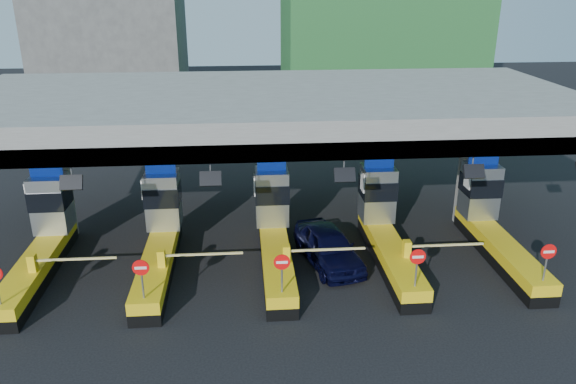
{
  "coord_description": "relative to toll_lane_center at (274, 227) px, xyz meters",
  "views": [
    {
      "loc": [
        -1.27,
        -22.53,
        11.79
      ],
      "look_at": [
        0.61,
        0.0,
        3.17
      ],
      "focal_mm": 35.0,
      "sensor_mm": 36.0,
      "label": 1
    }
  ],
  "objects": [
    {
      "name": "toll_canopy",
      "position": [
        -0.0,
        2.59,
        4.74
      ],
      "size": [
        28.0,
        12.09,
        7.0
      ],
      "color": "slate",
      "rests_on": "ground"
    },
    {
      "name": "toll_lane_left",
      "position": [
        -5.0,
        0.0,
        0.0
      ],
      "size": [
        4.43,
        8.0,
        4.16
      ],
      "color": "black",
      "rests_on": "ground"
    },
    {
      "name": "ground",
      "position": [
        -0.0,
        -0.28,
        -1.4
      ],
      "size": [
        120.0,
        120.0,
        0.0
      ],
      "primitive_type": "plane",
      "color": "black",
      "rests_on": "ground"
    },
    {
      "name": "toll_lane_center",
      "position": [
        0.0,
        0.0,
        0.0
      ],
      "size": [
        4.43,
        8.0,
        4.16
      ],
      "color": "black",
      "rests_on": "ground"
    },
    {
      "name": "toll_lane_far_left",
      "position": [
        -10.0,
        0.0,
        0.0
      ],
      "size": [
        4.43,
        8.0,
        4.16
      ],
      "color": "black",
      "rests_on": "ground"
    },
    {
      "name": "toll_lane_right",
      "position": [
        5.0,
        0.0,
        0.0
      ],
      "size": [
        4.43,
        8.0,
        4.16
      ],
      "color": "black",
      "rests_on": "ground"
    },
    {
      "name": "toll_lane_far_right",
      "position": [
        10.0,
        0.0,
        0.0
      ],
      "size": [
        4.43,
        8.0,
        4.16
      ],
      "color": "black",
      "rests_on": "ground"
    },
    {
      "name": "bg_building_concrete",
      "position": [
        -14.0,
        35.72,
        7.6
      ],
      "size": [
        14.0,
        10.0,
        18.0
      ],
      "primitive_type": "cube",
      "color": "#4C4C49",
      "rests_on": "ground"
    },
    {
      "name": "van",
      "position": [
        2.33,
        -0.94,
        -0.58
      ],
      "size": [
        3.03,
        5.14,
        1.64
      ],
      "primitive_type": "imported",
      "rotation": [
        0.0,
        0.0,
        0.24
      ],
      "color": "black",
      "rests_on": "ground"
    }
  ]
}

